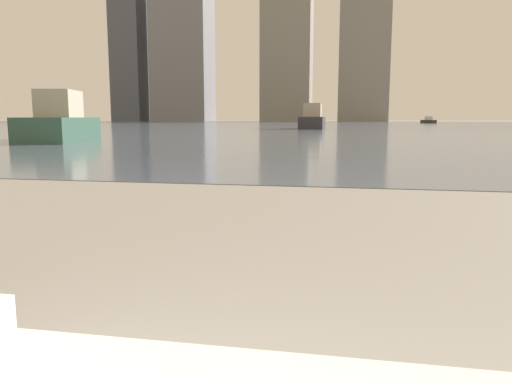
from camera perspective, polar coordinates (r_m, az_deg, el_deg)
harbor_water at (r=61.77m, az=10.64°, el=7.52°), size 180.00×110.00×0.01m
harbor_boat_0 at (r=85.53m, az=19.11°, el=7.70°), size 2.27×3.04×1.09m
harbor_boat_1 at (r=21.35m, az=-21.47°, el=7.32°), size 3.07×5.58×1.99m
harbor_boat_2 at (r=41.58m, az=6.47°, el=8.20°), size 1.97×5.54×2.07m
skyline_tower_0 at (r=130.43m, az=-14.20°, el=14.30°), size 7.41×7.79×29.25m
skyline_tower_2 at (r=120.12m, az=3.62°, el=17.13°), size 10.82×12.35×37.87m
skyline_tower_3 at (r=119.35m, az=12.37°, el=17.63°), size 11.12×6.55×40.41m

